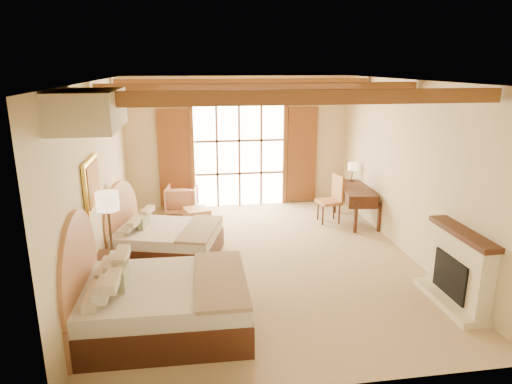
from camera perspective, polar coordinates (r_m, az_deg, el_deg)
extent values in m
plane|color=tan|center=(8.47, 0.73, -8.44)|extent=(7.00, 7.00, 0.00)
plane|color=beige|center=(11.36, -2.15, 6.22)|extent=(5.50, 0.00, 5.50)
plane|color=beige|center=(7.99, -19.08, 1.32)|extent=(0.00, 7.00, 7.00)
plane|color=beige|center=(8.83, 18.69, 2.66)|extent=(0.00, 7.00, 7.00)
plane|color=#A87030|center=(7.74, 0.82, 13.73)|extent=(7.00, 7.00, 0.00)
cube|color=white|center=(11.38, -2.11, 4.45)|extent=(2.20, 0.02, 2.50)
cube|color=brown|center=(11.28, -10.21, 4.12)|extent=(0.75, 0.06, 2.40)
cube|color=brown|center=(11.64, 5.78, 4.64)|extent=(0.75, 0.06, 2.40)
cube|color=beige|center=(7.44, 24.08, -8.82)|extent=(0.25, 1.30, 1.10)
cube|color=black|center=(7.44, 23.54, -9.58)|extent=(0.18, 0.80, 0.60)
cube|color=beige|center=(7.61, 23.07, -12.34)|extent=(0.45, 1.40, 0.10)
cube|color=#432213|center=(7.23, 24.51, -4.69)|extent=(0.30, 1.40, 0.08)
cube|color=yellow|center=(7.23, -19.87, 1.03)|extent=(0.05, 0.95, 0.75)
cube|color=orange|center=(7.23, -19.64, 1.04)|extent=(0.02, 0.82, 0.62)
cube|color=beige|center=(5.76, -20.20, 9.64)|extent=(0.70, 1.40, 0.45)
cube|color=#432213|center=(6.48, -11.33, -14.67)|extent=(2.28, 1.74, 0.44)
cube|color=silver|center=(6.32, -11.49, -12.02)|extent=(2.23, 1.71, 0.24)
cube|color=gray|center=(6.26, -4.48, -10.67)|extent=(0.71, 1.74, 0.05)
cube|color=#919D73|center=(6.26, -16.43, -10.08)|extent=(0.14, 0.46, 0.26)
cube|color=#432213|center=(8.71, -10.97, -6.75)|extent=(2.17, 1.86, 0.36)
cube|color=silver|center=(8.61, -11.07, -5.02)|extent=(2.13, 1.82, 0.20)
cube|color=gray|center=(8.57, -6.88, -4.18)|extent=(0.93, 1.53, 0.05)
cube|color=#919D73|center=(8.57, -14.01, -3.82)|extent=(0.21, 0.40, 0.22)
cube|color=#432213|center=(7.69, -17.27, -9.41)|extent=(0.52, 0.52, 0.58)
cylinder|color=#352619|center=(7.77, -17.16, -11.43)|extent=(0.23, 0.23, 0.03)
cylinder|color=#352619|center=(7.48, -17.59, -6.66)|extent=(0.04, 0.04, 1.37)
cylinder|color=#FBDEAB|center=(7.24, -18.08, -1.09)|extent=(0.34, 0.34, 0.28)
imported|color=tan|center=(11.07, -9.24, -0.93)|extent=(0.82, 0.83, 0.68)
cube|color=#AC7151|center=(10.26, -7.40, -3.07)|extent=(0.64, 0.64, 0.37)
cube|color=#432213|center=(10.47, 12.51, 0.44)|extent=(0.87, 1.58, 0.05)
cube|color=#432213|center=(10.50, 12.47, -0.29)|extent=(0.84, 1.53, 0.24)
cube|color=#B4673C|center=(10.40, 9.10, -1.23)|extent=(0.55, 0.55, 0.06)
cube|color=#B4673C|center=(10.38, 10.29, 0.50)|extent=(0.14, 0.48, 0.58)
cylinder|color=#352619|center=(11.02, 11.87, 1.45)|extent=(0.13, 0.13, 0.02)
cylinder|color=#352619|center=(10.98, 11.92, 2.22)|extent=(0.03, 0.03, 0.30)
cylinder|color=#FBDEAB|center=(10.94, 11.97, 3.16)|extent=(0.22, 0.22, 0.17)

